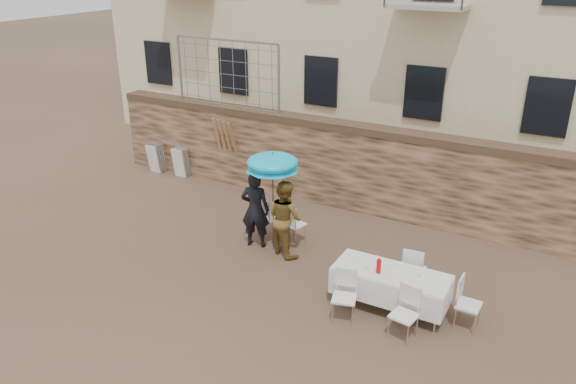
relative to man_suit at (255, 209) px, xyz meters
The scene contains 17 objects.
ground 2.25m from the man_suit, 80.56° to the right, with size 80.00×80.00×0.00m, color brown.
stone_wall 2.99m from the man_suit, 83.48° to the left, with size 13.00×0.50×2.20m, color brown.
chain_link_fence 4.56m from the man_suit, 131.93° to the left, with size 3.20×0.06×1.80m, color gray, non-canonical shape.
man_suit is the anchor object (origin of this frame).
woman_dress 0.75m from the man_suit, ahead, with size 0.83×0.65×1.71m, color olive.
umbrella 1.16m from the man_suit, 14.04° to the left, with size 1.15×1.15×2.09m.
couple_chair_left 0.68m from the man_suit, 90.00° to the left, with size 0.48×0.48×0.96m, color white, non-canonical shape.
couple_chair_right 0.98m from the man_suit, 38.16° to the left, with size 0.48×0.48×0.96m, color white, non-canonical shape.
banquet_table 3.58m from the man_suit, 14.38° to the right, with size 2.10×0.85×0.78m.
soda_bottle 3.43m from the man_suit, 17.64° to the right, with size 0.09×0.09×0.26m, color red.
table_chair_front_left 3.32m from the man_suit, 29.76° to the right, with size 0.48×0.48×0.96m, color white, non-canonical shape.
table_chair_front_right 4.31m from the man_suit, 22.45° to the right, with size 0.48×0.48×0.96m, color white, non-canonical shape.
table_chair_back 3.69m from the man_suit, ahead, with size 0.48×0.48×0.96m, color white, non-canonical shape.
table_chair_side 4.94m from the man_suit, ahead, with size 0.48×0.48×0.96m, color white, non-canonical shape.
chair_stack_left 5.71m from the man_suit, 152.17° to the left, with size 0.46×0.47×0.92m, color white, non-canonical shape.
chair_stack_right 4.94m from the man_suit, 147.27° to the left, with size 0.46×0.40×0.92m, color white, non-canonical shape.
wood_planks 3.73m from the man_suit, 132.92° to the left, with size 0.70×0.20×2.00m, color #A37749, non-canonical shape.
Camera 1 is at (5.69, -7.49, 6.14)m, focal length 35.00 mm.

